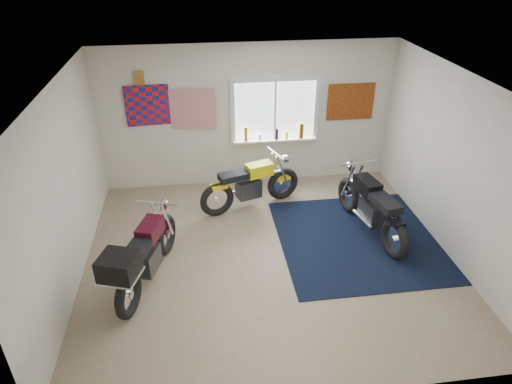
{
  "coord_description": "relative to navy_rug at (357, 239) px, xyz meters",
  "views": [
    {
      "loc": [
        -0.94,
        -5.53,
        4.33
      ],
      "look_at": [
        -0.14,
        0.4,
        0.92
      ],
      "focal_mm": 32.0,
      "sensor_mm": 36.0,
      "label": 1
    }
  ],
  "objects": [
    {
      "name": "maroon_tourer",
      "position": [
        -3.3,
        -0.7,
        0.52
      ],
      "size": [
        0.96,
        1.96,
        1.01
      ],
      "rotation": [
        0.0,
        0.0,
        1.25
      ],
      "color": "black",
      "rests_on": "ground"
    },
    {
      "name": "flag_display",
      "position": [
        -3.4,
        2.24,
        2.14
      ],
      "size": [
        1.6,
        0.1,
        1.17
      ],
      "color": "red",
      "rests_on": "room_shell"
    },
    {
      "name": "yellow_triumph",
      "position": [
        -1.58,
        1.26,
        0.42
      ],
      "size": [
        1.87,
        0.8,
        0.97
      ],
      "rotation": [
        0.0,
        0.0,
        0.33
      ],
      "color": "black",
      "rests_on": "ground"
    },
    {
      "name": "black_chrome_bike",
      "position": [
        0.25,
        0.2,
        0.45
      ],
      "size": [
        0.67,
        2.02,
        1.05
      ],
      "rotation": [
        0.0,
        0.0,
        1.77
      ],
      "color": "black",
      "rests_on": "navy_rug"
    },
    {
      "name": "window_assembly",
      "position": [
        -1.0,
        2.23,
        1.36
      ],
      "size": [
        1.66,
        0.17,
        1.26
      ],
      "color": "white",
      "rests_on": "room_shell"
    },
    {
      "name": "room_shell",
      "position": [
        -1.5,
        -0.24,
        1.63
      ],
      "size": [
        5.5,
        5.5,
        5.5
      ],
      "color": "white",
      "rests_on": "ground"
    },
    {
      "name": "triumph_poster",
      "position": [
        0.45,
        2.24,
        1.54
      ],
      "size": [
        0.9,
        0.03,
        0.7
      ],
      "primitive_type": "cube",
      "color": "#A54C14",
      "rests_on": "room_shell"
    },
    {
      "name": "oil_bottles",
      "position": [
        -0.92,
        2.16,
        1.02
      ],
      "size": [
        1.14,
        0.09,
        0.3
      ],
      "color": "#997416",
      "rests_on": "window_assembly"
    },
    {
      "name": "ground",
      "position": [
        -1.5,
        -0.24,
        -0.01
      ],
      "size": [
        5.5,
        5.5,
        0.0
      ],
      "primitive_type": "plane",
      "color": "#9E896B",
      "rests_on": "ground"
    },
    {
      "name": "navy_rug",
      "position": [
        0.0,
        0.0,
        0.0
      ],
      "size": [
        2.5,
        2.6,
        0.01
      ],
      "primitive_type": "cube",
      "rotation": [
        0.0,
        0.0,
        0.0
      ],
      "color": "black",
      "rests_on": "ground"
    }
  ]
}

